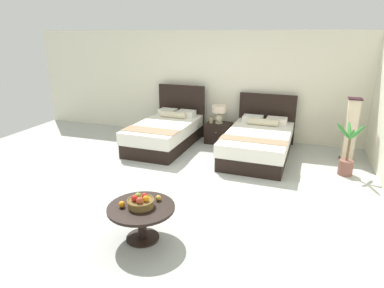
# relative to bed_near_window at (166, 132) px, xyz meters

# --- Properties ---
(ground_plane) EXTENTS (10.20, 9.67, 0.02)m
(ground_plane) POSITION_rel_bed_near_window_xyz_m (1.04, -1.84, -0.33)
(ground_plane) COLOR #B0B3AC
(wall_back) EXTENTS (10.20, 0.12, 2.52)m
(wall_back) POSITION_rel_bed_near_window_xyz_m (1.04, 1.20, 0.94)
(wall_back) COLOR silver
(wall_back) RESTS_ON ground
(bed_near_window) EXTENTS (1.24, 2.15, 1.25)m
(bed_near_window) POSITION_rel_bed_near_window_xyz_m (0.00, 0.00, 0.00)
(bed_near_window) COLOR black
(bed_near_window) RESTS_ON ground
(bed_near_corner) EXTENTS (1.34, 2.24, 1.14)m
(bed_near_corner) POSITION_rel_bed_near_window_xyz_m (2.09, -0.00, -0.01)
(bed_near_corner) COLOR black
(bed_near_corner) RESTS_ON ground
(nightstand) EXTENTS (0.58, 0.49, 0.46)m
(nightstand) POSITION_rel_bed_near_window_xyz_m (1.07, 0.63, -0.09)
(nightstand) COLOR black
(nightstand) RESTS_ON ground
(table_lamp) EXTENTS (0.33, 0.33, 0.42)m
(table_lamp) POSITION_rel_bed_near_window_xyz_m (1.07, 0.65, 0.42)
(table_lamp) COLOR beige
(table_lamp) RESTS_ON nightstand
(vase) EXTENTS (0.09, 0.09, 0.16)m
(vase) POSITION_rel_bed_near_window_xyz_m (0.90, 0.59, 0.23)
(vase) COLOR gray
(vase) RESTS_ON nightstand
(coffee_table) EXTENTS (0.83, 0.83, 0.45)m
(coffee_table) POSITION_rel_bed_near_window_xyz_m (1.13, -3.46, 0.03)
(coffee_table) COLOR black
(coffee_table) RESTS_ON ground
(fruit_bowl) EXTENTS (0.34, 0.34, 0.16)m
(fruit_bowl) POSITION_rel_bed_near_window_xyz_m (1.12, -3.46, 0.20)
(fruit_bowl) COLOR brown
(fruit_bowl) RESTS_ON coffee_table
(loose_apple) EXTENTS (0.07, 0.07, 0.07)m
(loose_apple) POSITION_rel_bed_near_window_xyz_m (1.26, -3.25, 0.17)
(loose_apple) COLOR gold
(loose_apple) RESTS_ON coffee_table
(loose_orange) EXTENTS (0.08, 0.08, 0.08)m
(loose_orange) POSITION_rel_bed_near_window_xyz_m (0.91, -3.55, 0.18)
(loose_orange) COLOR orange
(loose_orange) RESTS_ON coffee_table
(floor_lamp_corner) EXTENTS (0.25, 0.25, 1.28)m
(floor_lamp_corner) POSITION_rel_bed_near_window_xyz_m (3.83, 0.31, 0.32)
(floor_lamp_corner) COLOR black
(floor_lamp_corner) RESTS_ON ground
(potted_palm) EXTENTS (0.50, 0.65, 0.97)m
(potted_palm) POSITION_rel_bed_near_window_xyz_m (3.74, -0.47, -0.02)
(potted_palm) COLOR brown
(potted_palm) RESTS_ON ground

